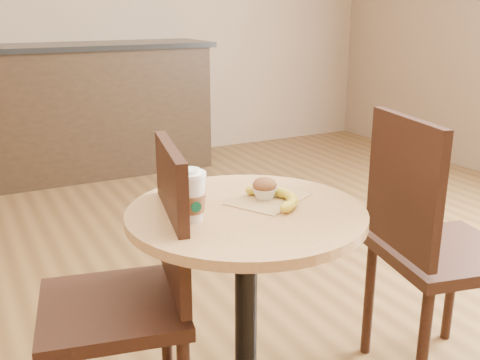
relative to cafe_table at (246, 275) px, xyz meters
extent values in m
cylinder|color=black|center=(0.00, 0.00, -0.16)|extent=(0.07, 0.07, 0.72)
cylinder|color=tan|center=(0.00, 0.00, 0.20)|extent=(0.71, 0.71, 0.03)
cube|color=black|center=(-0.39, 0.11, -0.07)|extent=(0.50, 0.50, 0.04)
cylinder|color=black|center=(-0.53, 0.32, -0.30)|extent=(0.04, 0.04, 0.47)
cylinder|color=black|center=(-0.18, 0.25, -0.30)|extent=(0.04, 0.04, 0.47)
cube|color=black|center=(-0.20, 0.07, 0.20)|extent=(0.11, 0.40, 0.44)
cube|color=black|center=(0.75, -0.09, -0.05)|extent=(0.51, 0.51, 0.04)
cylinder|color=black|center=(0.97, 0.05, -0.29)|extent=(0.04, 0.04, 0.49)
cylinder|color=black|center=(0.53, -0.24, -0.29)|extent=(0.04, 0.04, 0.49)
cylinder|color=black|center=(0.61, 0.12, -0.29)|extent=(0.04, 0.04, 0.49)
cube|color=black|center=(0.56, -0.05, 0.22)|extent=(0.12, 0.41, 0.45)
cube|color=black|center=(0.09, 3.16, -0.04)|extent=(2.20, 0.60, 1.00)
cube|color=black|center=(0.09, 3.16, 0.48)|extent=(2.30, 0.65, 0.04)
cube|color=tan|center=(0.10, 0.05, 0.22)|extent=(0.30, 0.27, 0.00)
cylinder|color=white|center=(-0.18, 0.00, 0.35)|extent=(0.09, 0.09, 0.01)
cylinder|color=white|center=(-0.18, 0.00, 0.36)|extent=(0.06, 0.06, 0.01)
cylinder|color=#07482E|center=(-0.18, -0.04, 0.27)|extent=(0.03, 0.00, 0.03)
ellipsoid|color=brown|center=(0.09, 0.05, 0.26)|extent=(0.07, 0.07, 0.05)
ellipsoid|color=#FFF5CB|center=(0.09, 0.05, 0.28)|extent=(0.03, 0.03, 0.01)
camera|label=1|loc=(-0.73, -1.37, 0.79)|focal=42.00mm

